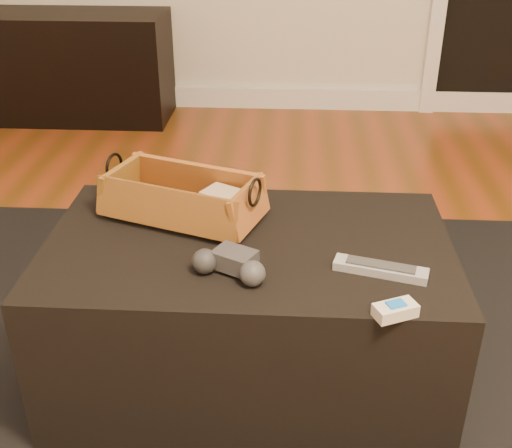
# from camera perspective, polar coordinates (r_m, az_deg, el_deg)

# --- Properties ---
(baseboard) EXTENTS (5.00, 0.04, 0.12)m
(baseboard) POSITION_cam_1_polar(r_m,az_deg,el_deg) (3.90, 2.32, 11.10)
(baseboard) COLOR white
(baseboard) RESTS_ON floor
(media_cabinet) EXTENTS (1.48, 0.45, 0.58)m
(media_cabinet) POSITION_cam_1_polar(r_m,az_deg,el_deg) (3.90, -18.95, 13.15)
(media_cabinet) COLOR black
(media_cabinet) RESTS_ON floor
(area_rug) EXTENTS (2.60, 2.00, 0.01)m
(area_rug) POSITION_cam_1_polar(r_m,az_deg,el_deg) (1.79, -0.72, -14.24)
(area_rug) COLOR black
(area_rug) RESTS_ON floor
(ottoman) EXTENTS (1.00, 0.60, 0.42)m
(ottoman) POSITION_cam_1_polar(r_m,az_deg,el_deg) (1.69, -0.64, -7.71)
(ottoman) COLOR black
(ottoman) RESTS_ON area_rug
(tv_remote) EXTENTS (0.22, 0.10, 0.02)m
(tv_remote) POSITION_cam_1_polar(r_m,az_deg,el_deg) (1.69, -7.35, 1.40)
(tv_remote) COLOR black
(tv_remote) RESTS_ON wicker_basket
(cloth_bundle) EXTENTS (0.14, 0.12, 0.06)m
(cloth_bundle) POSITION_cam_1_polar(r_m,az_deg,el_deg) (1.66, -2.72, 1.89)
(cloth_bundle) COLOR tan
(cloth_bundle) RESTS_ON wicker_basket
(wicker_basket) EXTENTS (0.46, 0.34, 0.15)m
(wicker_basket) POSITION_cam_1_polar(r_m,az_deg,el_deg) (1.68, -6.52, 2.19)
(wicker_basket) COLOR #9B5523
(wicker_basket) RESTS_ON ottoman
(game_controller) EXTENTS (0.19, 0.14, 0.06)m
(game_controller) POSITION_cam_1_polar(r_m,az_deg,el_deg) (1.43, -2.25, -3.60)
(game_controller) COLOR #313134
(game_controller) RESTS_ON ottoman
(silver_remote) EXTENTS (0.22, 0.10, 0.02)m
(silver_remote) POSITION_cam_1_polar(r_m,az_deg,el_deg) (1.48, 11.01, -3.93)
(silver_remote) COLOR #A9ABB0
(silver_remote) RESTS_ON ottoman
(cream_gadget) EXTENTS (0.10, 0.08, 0.03)m
(cream_gadget) POSITION_cam_1_polar(r_m,az_deg,el_deg) (1.34, 12.28, -7.49)
(cream_gadget) COLOR beige
(cream_gadget) RESTS_ON ottoman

